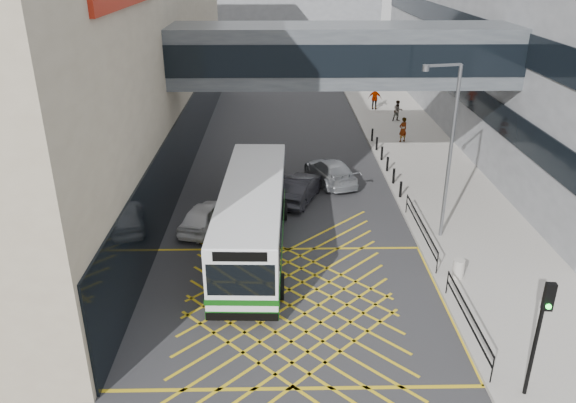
{
  "coord_description": "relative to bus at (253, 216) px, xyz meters",
  "views": [
    {
      "loc": [
        -0.39,
        -18.06,
        12.41
      ],
      "look_at": [
        0.0,
        4.0,
        2.6
      ],
      "focal_mm": 35.0,
      "sensor_mm": 36.0,
      "label": 1
    }
  ],
  "objects": [
    {
      "name": "bus",
      "position": [
        0.0,
        0.0,
        0.0
      ],
      "size": [
        3.18,
        11.63,
        3.24
      ],
      "rotation": [
        0.0,
        0.0,
        -0.03
      ],
      "color": "white",
      "rests_on": "ground"
    },
    {
      "name": "litter_bin",
      "position": [
        8.49,
        -2.76,
        -1.17
      ],
      "size": [
        0.47,
        0.47,
        0.81
      ],
      "primitive_type": "cylinder",
      "color": "#ADA89E",
      "rests_on": "pavement"
    },
    {
      "name": "car_white",
      "position": [
        -2.47,
        2.27,
        -1.06
      ],
      "size": [
        2.78,
        4.53,
        1.35
      ],
      "primitive_type": "imported",
      "rotation": [
        0.0,
        0.0,
        2.88
      ],
      "color": "white",
      "rests_on": "ground"
    },
    {
      "name": "pedestrian_a",
      "position": [
        9.9,
        15.38,
        -0.7
      ],
      "size": [
        0.84,
        0.75,
        1.75
      ],
      "primitive_type": "imported",
      "rotation": [
        0.0,
        0.0,
        3.59
      ],
      "color": "gray",
      "rests_on": "pavement"
    },
    {
      "name": "kerb_railings",
      "position": [
        7.7,
        -2.66,
        -0.86
      ],
      "size": [
        0.05,
        12.54,
        1.0
      ],
      "color": "black",
      "rests_on": "pavement"
    },
    {
      "name": "traffic_light",
      "position": [
        8.57,
        -9.52,
        1.05
      ],
      "size": [
        0.3,
        0.47,
        4.04
      ],
      "rotation": [
        0.0,
        0.0,
        -0.11
      ],
      "color": "black",
      "rests_on": "pavement"
    },
    {
      "name": "box_junction",
      "position": [
        1.55,
        -4.44,
        -1.73
      ],
      "size": [
        12.0,
        9.0,
        0.01
      ],
      "color": "gold",
      "rests_on": "ground"
    },
    {
      "name": "bollards",
      "position": [
        7.8,
        10.56,
        -1.12
      ],
      "size": [
        0.14,
        10.14,
        0.9
      ],
      "color": "black",
      "rests_on": "pavement"
    },
    {
      "name": "pedestrian_b",
      "position": [
        10.59,
        20.66,
        -0.75
      ],
      "size": [
        0.89,
        0.63,
        1.65
      ],
      "primitive_type": "imported",
      "rotation": [
        0.0,
        0.0,
        0.21
      ],
      "color": "gray",
      "rests_on": "pavement"
    },
    {
      "name": "pedestrian_c",
      "position": [
        9.35,
        24.3,
        -0.63
      ],
      "size": [
        1.22,
        0.83,
        1.89
      ],
      "primitive_type": "imported",
      "rotation": [
        0.0,
        0.0,
        2.86
      ],
      "color": "gray",
      "rests_on": "pavement"
    },
    {
      "name": "pavement",
      "position": [
        10.55,
        10.56,
        -1.65
      ],
      "size": [
        6.0,
        54.0,
        0.16
      ],
      "primitive_type": "cube",
      "color": "#A5A097",
      "rests_on": "ground"
    },
    {
      "name": "street_lamp",
      "position": [
        8.62,
        0.97,
        3.01
      ],
      "size": [
        1.82,
        0.61,
        8.04
      ],
      "rotation": [
        0.0,
        0.0,
        0.22
      ],
      "color": "slate",
      "rests_on": "pavement"
    },
    {
      "name": "car_silver",
      "position": [
        4.2,
        8.21,
        -1.0
      ],
      "size": [
        3.32,
        5.11,
        1.47
      ],
      "primitive_type": "imported",
      "rotation": [
        0.0,
        0.0,
        3.45
      ],
      "color": "#95989D",
      "rests_on": "ground"
    },
    {
      "name": "car_dark",
      "position": [
        2.27,
        5.58,
        -1.02
      ],
      "size": [
        3.25,
        4.89,
        1.43
      ],
      "primitive_type": "imported",
      "rotation": [
        0.0,
        0.0,
        2.79
      ],
      "color": "black",
      "rests_on": "ground"
    },
    {
      "name": "ground",
      "position": [
        1.55,
        -4.44,
        -1.73
      ],
      "size": [
        120.0,
        120.0,
        0.0
      ],
      "primitive_type": "plane",
      "color": "#333335"
    },
    {
      "name": "skybridge",
      "position": [
        4.55,
        7.56,
        5.77
      ],
      "size": [
        20.0,
        4.1,
        3.0
      ],
      "color": "#44494E",
      "rests_on": "ground"
    }
  ]
}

